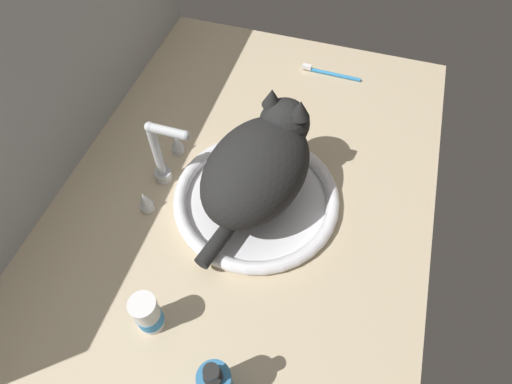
{
  "coord_description": "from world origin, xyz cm",
  "views": [
    {
      "loc": [
        -51.76,
        -18.59,
        84.47
      ],
      "look_at": [
        -0.16,
        -2.74,
        7.0
      ],
      "focal_mm": 30.06,
      "sensor_mm": 36.0,
      "label": 1
    }
  ],
  "objects_px": {
    "sink_basin": "(256,199)",
    "soap_pump_bottle": "(216,384)",
    "faucet": "(162,160)",
    "pill_bottle": "(148,314)",
    "cat": "(261,164)",
    "toothbrush": "(330,73)"
  },
  "relations": [
    {
      "from": "sink_basin",
      "to": "soap_pump_bottle",
      "type": "relative_size",
      "value": 2.45
    },
    {
      "from": "soap_pump_bottle",
      "to": "pill_bottle",
      "type": "height_order",
      "value": "soap_pump_bottle"
    },
    {
      "from": "cat",
      "to": "pill_bottle",
      "type": "height_order",
      "value": "cat"
    },
    {
      "from": "soap_pump_bottle",
      "to": "toothbrush",
      "type": "bearing_deg",
      "value": -1.24
    },
    {
      "from": "faucet",
      "to": "toothbrush",
      "type": "xyz_separation_m",
      "value": [
        0.48,
        -0.29,
        -0.07
      ]
    },
    {
      "from": "faucet",
      "to": "pill_bottle",
      "type": "xyz_separation_m",
      "value": [
        -0.32,
        -0.11,
        -0.02
      ]
    },
    {
      "from": "soap_pump_bottle",
      "to": "toothbrush",
      "type": "relative_size",
      "value": 0.9
    },
    {
      "from": "sink_basin",
      "to": "pill_bottle",
      "type": "distance_m",
      "value": 0.34
    },
    {
      "from": "sink_basin",
      "to": "soap_pump_bottle",
      "type": "height_order",
      "value": "soap_pump_bottle"
    },
    {
      "from": "faucet",
      "to": "pill_bottle",
      "type": "relative_size",
      "value": 2.03
    },
    {
      "from": "sink_basin",
      "to": "soap_pump_bottle",
      "type": "bearing_deg",
      "value": -172.36
    },
    {
      "from": "faucet",
      "to": "pill_bottle",
      "type": "bearing_deg",
      "value": -160.6
    },
    {
      "from": "pill_bottle",
      "to": "cat",
      "type": "bearing_deg",
      "value": -18.09
    },
    {
      "from": "pill_bottle",
      "to": "sink_basin",
      "type": "bearing_deg",
      "value": -18.3
    },
    {
      "from": "faucet",
      "to": "soap_pump_bottle",
      "type": "height_order",
      "value": "faucet"
    },
    {
      "from": "cat",
      "to": "soap_pump_bottle",
      "type": "height_order",
      "value": "cat"
    },
    {
      "from": "cat",
      "to": "soap_pump_bottle",
      "type": "distance_m",
      "value": 0.43
    },
    {
      "from": "cat",
      "to": "soap_pump_bottle",
      "type": "relative_size",
      "value": 2.46
    },
    {
      "from": "soap_pump_bottle",
      "to": "pill_bottle",
      "type": "distance_m",
      "value": 0.18
    },
    {
      "from": "sink_basin",
      "to": "faucet",
      "type": "height_order",
      "value": "faucet"
    },
    {
      "from": "toothbrush",
      "to": "sink_basin",
      "type": "bearing_deg",
      "value": 171.41
    },
    {
      "from": "pill_bottle",
      "to": "faucet",
      "type": "bearing_deg",
      "value": 19.4
    }
  ]
}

